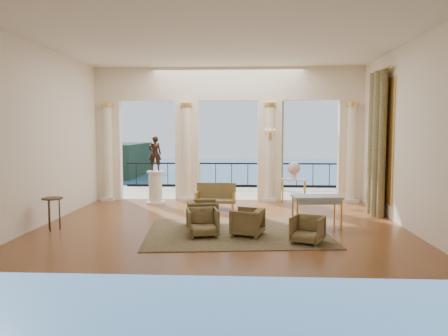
# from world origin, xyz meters

# --- Properties ---
(floor) EXTENTS (9.00, 9.00, 0.00)m
(floor) POSITION_xyz_m (0.00, 0.00, 0.00)
(floor) COLOR #502A15
(floor) RESTS_ON ground
(room_walls) EXTENTS (9.00, 9.00, 9.00)m
(room_walls) POSITION_xyz_m (0.00, -1.12, 2.88)
(room_walls) COLOR white
(room_walls) RESTS_ON ground
(arcade) EXTENTS (9.00, 0.56, 4.50)m
(arcade) POSITION_xyz_m (-0.00, 3.82, 2.58)
(arcade) COLOR #F7E4C4
(arcade) RESTS_ON ground
(terrace) EXTENTS (10.00, 3.60, 0.10)m
(terrace) POSITION_xyz_m (0.00, 5.80, -0.05)
(terrace) COLOR #BAB39B
(terrace) RESTS_ON ground
(balustrade) EXTENTS (9.00, 0.06, 1.03)m
(balustrade) POSITION_xyz_m (0.00, 7.40, 0.41)
(balustrade) COLOR black
(balustrade) RESTS_ON terrace
(palm_tree) EXTENTS (2.00, 2.00, 4.50)m
(palm_tree) POSITION_xyz_m (2.00, 6.60, 4.09)
(palm_tree) COLOR #4C3823
(palm_tree) RESTS_ON terrace
(headland) EXTENTS (22.00, 18.00, 6.00)m
(headland) POSITION_xyz_m (-30.00, 70.00, -3.00)
(headland) COLOR black
(headland) RESTS_ON sea
(sea) EXTENTS (160.00, 160.00, 0.00)m
(sea) POSITION_xyz_m (0.00, 60.00, -6.00)
(sea) COLOR navy
(sea) RESTS_ON ground
(curtain) EXTENTS (0.33, 1.40, 4.09)m
(curtain) POSITION_xyz_m (4.28, 1.50, 2.02)
(curtain) COLOR #4C4B28
(curtain) RESTS_ON ground
(window_frame) EXTENTS (0.04, 1.60, 3.40)m
(window_frame) POSITION_xyz_m (4.47, 1.50, 2.10)
(window_frame) COLOR #E7AD4C
(window_frame) RESTS_ON room_walls
(wall_sconce) EXTENTS (0.30, 0.11, 0.33)m
(wall_sconce) POSITION_xyz_m (1.40, 3.51, 2.23)
(wall_sconce) COLOR #E7AD4C
(wall_sconce) RESTS_ON arcade
(rug) EXTENTS (4.47, 3.64, 0.02)m
(rug) POSITION_xyz_m (0.40, -0.92, 0.01)
(rug) COLOR #32361C
(rug) RESTS_ON ground
(armchair_a) EXTENTS (0.81, 0.77, 0.70)m
(armchair_a) POSITION_xyz_m (-0.36, -1.33, 0.35)
(armchair_a) COLOR #45391B
(armchair_a) RESTS_ON ground
(armchair_b) EXTENTS (0.82, 0.80, 0.65)m
(armchair_b) POSITION_xyz_m (1.92, -1.81, 0.32)
(armchair_b) COLOR #45391B
(armchair_b) RESTS_ON ground
(armchair_c) EXTENTS (0.79, 0.82, 0.69)m
(armchair_c) POSITION_xyz_m (0.65, -1.20, 0.34)
(armchair_c) COLOR #45391B
(armchair_c) RESTS_ON ground
(armchair_d) EXTENTS (0.80, 0.83, 0.75)m
(armchair_d) POSITION_xyz_m (-0.44, -0.43, 0.37)
(armchair_d) COLOR #45391B
(armchair_d) RESTS_ON ground
(settee) EXTENTS (1.22, 0.55, 0.80)m
(settee) POSITION_xyz_m (-0.30, 2.09, 0.39)
(settee) COLOR #45391B
(settee) RESTS_ON ground
(game_table) EXTENTS (1.23, 0.76, 0.80)m
(game_table) POSITION_xyz_m (2.34, -0.35, 0.72)
(game_table) COLOR #99B0C1
(game_table) RESTS_ON ground
(pedestal) EXTENTS (0.59, 0.59, 1.08)m
(pedestal) POSITION_xyz_m (-2.34, 2.98, 0.52)
(pedestal) COLOR silver
(pedestal) RESTS_ON ground
(statue) EXTENTS (0.46, 0.36, 1.13)m
(statue) POSITION_xyz_m (-2.34, 2.98, 1.65)
(statue) COLOR black
(statue) RESTS_ON pedestal
(console_table) EXTENTS (0.88, 0.63, 0.78)m
(console_table) POSITION_xyz_m (2.20, 3.55, 0.65)
(console_table) COLOR silver
(console_table) RESTS_ON ground
(urn) EXTENTS (0.43, 0.43, 0.57)m
(urn) POSITION_xyz_m (2.20, 3.55, 1.11)
(urn) COLOR white
(urn) RESTS_ON console_table
(side_table) EXTENTS (0.49, 0.49, 0.79)m
(side_table) POSITION_xyz_m (-4.00, -0.92, 0.68)
(side_table) COLOR black
(side_table) RESTS_ON ground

